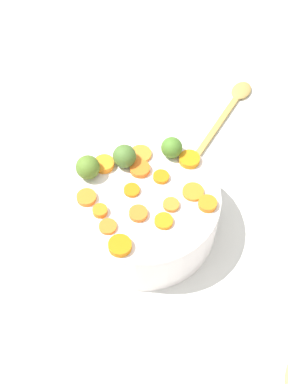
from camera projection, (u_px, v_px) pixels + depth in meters
name	position (u px, v px, depth m)	size (l,w,h in m)	color
tabletop	(149.00, 237.00, 1.02)	(2.40, 2.40, 0.02)	silver
serving_bowl_carrots	(144.00, 211.00, 0.98)	(0.27, 0.27, 0.10)	white
carrot_slice_0	(140.00, 169.00, 0.96)	(0.04, 0.04, 0.01)	orange
carrot_slice_1	(87.00, 197.00, 0.93)	(0.03, 0.03, 0.01)	orange
carrot_slice_2	(189.00, 159.00, 0.97)	(0.04, 0.04, 0.01)	orange
carrot_slice_3	(193.00, 192.00, 0.94)	(0.04, 0.04, 0.01)	orange
carrot_slice_4	(120.00, 246.00, 0.87)	(0.04, 0.04, 0.01)	orange
carrot_slice_5	(138.00, 214.00, 0.91)	(0.03, 0.03, 0.01)	orange
carrot_slice_6	(171.00, 204.00, 0.92)	(0.03, 0.03, 0.01)	orange
carrot_slice_7	(100.00, 211.00, 0.91)	(0.03, 0.03, 0.01)	orange
carrot_slice_8	(104.00, 164.00, 0.97)	(0.04, 0.04, 0.01)	orange
carrot_slice_9	(141.00, 154.00, 0.98)	(0.04, 0.04, 0.01)	orange
carrot_slice_10	(161.00, 177.00, 0.95)	(0.03, 0.03, 0.01)	orange
carrot_slice_11	(208.00, 204.00, 0.92)	(0.03, 0.03, 0.01)	orange
carrot_slice_12	(108.00, 227.00, 0.90)	(0.03, 0.03, 0.01)	orange
carrot_slice_13	(164.00, 221.00, 0.90)	(0.03, 0.03, 0.01)	orange
carrot_slice_14	(132.00, 190.00, 0.94)	(0.03, 0.03, 0.01)	orange
brussels_sprout_0	(172.00, 148.00, 0.97)	(0.04, 0.04, 0.04)	#4A7C29
brussels_sprout_1	(124.00, 156.00, 0.96)	(0.04, 0.04, 0.04)	#496F2E
brussels_sprout_2	(88.00, 167.00, 0.94)	(0.04, 0.04, 0.04)	#547728
wooden_spoon	(230.00, 108.00, 1.19)	(0.14, 0.26, 0.01)	#AC8A46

